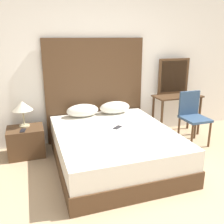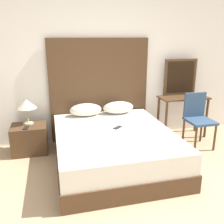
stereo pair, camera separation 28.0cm
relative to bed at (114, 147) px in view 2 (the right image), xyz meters
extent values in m
cube|color=white|center=(0.10, 1.08, 1.10)|extent=(10.00, 0.06, 2.70)
cube|color=#4C331E|center=(0.00, 0.00, -0.13)|extent=(1.64, 1.95, 0.24)
cube|color=silver|center=(0.00, 0.00, 0.12)|extent=(1.61, 1.91, 0.27)
cube|color=#4C331E|center=(0.00, 1.00, 0.63)|extent=(1.72, 0.05, 1.77)
ellipsoid|color=silver|center=(-0.28, 0.78, 0.36)|extent=(0.53, 0.28, 0.21)
ellipsoid|color=silver|center=(0.28, 0.78, 0.36)|extent=(0.53, 0.28, 0.21)
cube|color=#232328|center=(0.09, 0.10, 0.26)|extent=(0.16, 0.15, 0.01)
cube|color=#4C331E|center=(-1.21, 0.69, -0.03)|extent=(0.54, 0.44, 0.45)
cylinder|color=tan|center=(-1.21, 0.78, 0.21)|extent=(0.16, 0.16, 0.02)
cylinder|color=tan|center=(-1.21, 0.78, 0.34)|extent=(0.02, 0.02, 0.24)
cone|color=beige|center=(-1.21, 0.78, 0.53)|extent=(0.31, 0.31, 0.14)
cube|color=black|center=(-1.24, 0.58, 0.20)|extent=(0.09, 0.16, 0.01)
cube|color=#4C331E|center=(1.49, 0.72, 0.49)|extent=(0.88, 0.41, 0.02)
cylinder|color=#4C331E|center=(1.09, 0.56, 0.11)|extent=(0.04, 0.04, 0.73)
cylinder|color=#4C331E|center=(1.88, 0.56, 0.11)|extent=(0.04, 0.04, 0.73)
cylinder|color=#4C331E|center=(1.09, 0.89, 0.11)|extent=(0.04, 0.04, 0.73)
cylinder|color=#4C331E|center=(1.88, 0.89, 0.11)|extent=(0.04, 0.04, 0.73)
cube|color=#4C331E|center=(1.49, 0.90, 0.83)|extent=(0.63, 0.03, 0.66)
cube|color=#B2BCC6|center=(1.49, 0.89, 0.83)|extent=(0.53, 0.01, 0.58)
cube|color=#334C6B|center=(1.53, 0.21, 0.20)|extent=(0.41, 0.44, 0.04)
cube|color=#334C6B|center=(1.53, 0.42, 0.43)|extent=(0.39, 0.04, 0.42)
cylinder|color=#4C331E|center=(1.35, 0.02, -0.03)|extent=(0.04, 0.04, 0.44)
cylinder|color=#4C331E|center=(1.70, 0.02, -0.03)|extent=(0.04, 0.04, 0.44)
cylinder|color=#4C331E|center=(1.35, 0.41, -0.03)|extent=(0.04, 0.04, 0.44)
cylinder|color=#4C331E|center=(1.70, 0.41, -0.03)|extent=(0.04, 0.04, 0.44)
camera|label=1|loc=(-1.09, -3.12, 1.55)|focal=40.00mm
camera|label=2|loc=(-0.82, -3.20, 1.55)|focal=40.00mm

